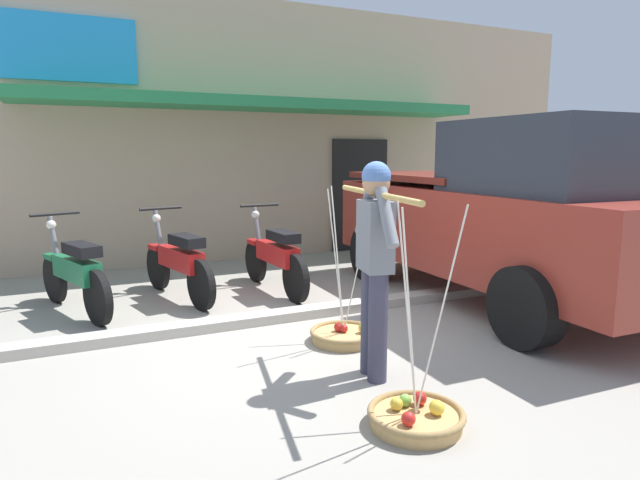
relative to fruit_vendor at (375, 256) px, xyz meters
name	(u,v)px	position (x,y,z in m)	size (l,w,h in m)	color
ground_plane	(296,342)	(-0.25, 0.99, -0.98)	(90.00, 90.00, 0.00)	gray
sidewalk_curb	(271,317)	(-0.25, 1.69, -0.93)	(20.00, 0.24, 0.10)	#AEA89C
fruit_vendor	(375,256)	(0.00, 0.00, 0.00)	(0.36, 1.64, 1.70)	#38384C
fruit_basket_left_side	(416,415)	(-0.16, -0.81, -0.90)	(0.64, 0.64, 1.45)	tan
fruit_basket_right_side	(344,334)	(0.16, 0.81, -0.90)	(0.64, 0.64, 1.45)	tan
motorcycle_nearest_shop	(75,273)	(-2.09, 2.87, -0.52)	(0.75, 1.74, 1.09)	black
motorcycle_second_in_row	(179,263)	(-0.94, 2.99, -0.52)	(0.62, 1.79, 1.09)	black
motorcycle_third_in_row	(275,257)	(0.23, 2.84, -0.52)	(0.54, 1.82, 1.09)	black
parked_truck	(508,216)	(2.56, 1.27, 0.05)	(2.27, 4.76, 2.10)	maroon
storefront_building	(217,136)	(0.77, 7.63, 1.12)	(13.00, 6.00, 4.20)	tan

